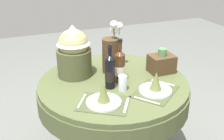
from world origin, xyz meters
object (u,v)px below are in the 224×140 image
at_px(place_setting_left, 104,98).
at_px(tumbler_near_left, 123,83).
at_px(flower_vase, 111,51).
at_px(wine_bottle_rear, 110,71).
at_px(woven_basket_side_right, 161,63).
at_px(wine_bottle_left, 120,66).
at_px(gift_tub_back_left, 74,49).
at_px(place_setting_right, 156,86).
at_px(dining_table, 113,94).

bearing_deg(place_setting_left, tumbler_near_left, 33.94).
relative_size(place_setting_left, flower_vase, 0.95).
xyz_separation_m(wine_bottle_rear, woven_basket_side_right, (0.50, 0.11, -0.05)).
bearing_deg(wine_bottle_left, gift_tub_back_left, 141.19).
xyz_separation_m(place_setting_left, flower_vase, (0.24, 0.47, 0.13)).
bearing_deg(place_setting_right, gift_tub_back_left, 134.03).
bearing_deg(gift_tub_back_left, place_setting_right, -45.97).
height_order(place_setting_left, woven_basket_side_right, woven_basket_side_right).
relative_size(wine_bottle_rear, tumbler_near_left, 3.01).
bearing_deg(dining_table, wine_bottle_rear, -123.72).
height_order(dining_table, gift_tub_back_left, gift_tub_back_left).
bearing_deg(wine_bottle_rear, dining_table, 56.28).
bearing_deg(wine_bottle_rear, woven_basket_side_right, 12.00).
height_order(wine_bottle_left, tumbler_near_left, wine_bottle_left).
bearing_deg(woven_basket_side_right, dining_table, -178.91).
height_order(place_setting_left, place_setting_right, same).
xyz_separation_m(place_setting_left, tumbler_near_left, (0.20, 0.13, 0.01)).
height_order(place_setting_right, wine_bottle_rear, wine_bottle_rear).
height_order(dining_table, flower_vase, flower_vase).
bearing_deg(place_setting_right, flower_vase, 111.20).
bearing_deg(dining_table, place_setting_left, -122.13).
distance_m(flower_vase, tumbler_near_left, 0.36).
bearing_deg(wine_bottle_left, woven_basket_side_right, 5.17).
distance_m(flower_vase, wine_bottle_rear, 0.29).
height_order(dining_table, place_setting_left, place_setting_left).
bearing_deg(wine_bottle_rear, wine_bottle_left, 33.31).
distance_m(wine_bottle_left, gift_tub_back_left, 0.40).
xyz_separation_m(place_setting_left, gift_tub_back_left, (-0.07, 0.51, 0.18)).
height_order(place_setting_left, gift_tub_back_left, gift_tub_back_left).
xyz_separation_m(flower_vase, wine_bottle_rear, (-0.11, -0.27, -0.05)).
bearing_deg(wine_bottle_left, place_setting_right, -54.87).
bearing_deg(place_setting_left, gift_tub_back_left, 97.59).
relative_size(wine_bottle_left, gift_tub_back_left, 0.82).
height_order(flower_vase, gift_tub_back_left, flower_vase).
bearing_deg(wine_bottle_left, place_setting_left, -130.27).
xyz_separation_m(tumbler_near_left, woven_basket_side_right, (0.43, 0.18, 0.02)).
relative_size(dining_table, place_setting_right, 2.82).
xyz_separation_m(dining_table, tumbler_near_left, (0.01, -0.17, 0.18)).
relative_size(dining_table, woven_basket_side_right, 5.76).
bearing_deg(wine_bottle_left, tumbler_near_left, -103.81).
distance_m(dining_table, place_setting_right, 0.40).
height_order(dining_table, woven_basket_side_right, woven_basket_side_right).
bearing_deg(place_setting_left, wine_bottle_left, 49.73).
height_order(gift_tub_back_left, woven_basket_side_right, gift_tub_back_left).
bearing_deg(flower_vase, woven_basket_side_right, -22.17).
xyz_separation_m(wine_bottle_left, gift_tub_back_left, (-0.30, 0.24, 0.09)).
relative_size(place_setting_left, gift_tub_back_left, 1.00).
distance_m(flower_vase, wine_bottle_left, 0.20).
height_order(wine_bottle_left, wine_bottle_rear, wine_bottle_left).
relative_size(place_setting_left, wine_bottle_rear, 1.23).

